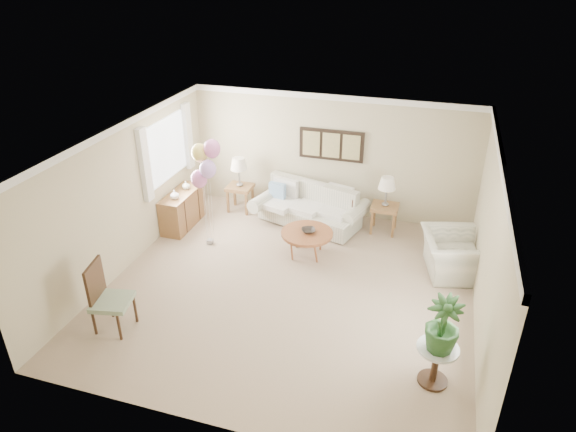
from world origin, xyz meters
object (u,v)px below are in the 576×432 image
at_px(accent_chair, 107,296).
at_px(coffee_table, 307,234).
at_px(sofa, 310,209).
at_px(armchair, 451,254).
at_px(balloon_cluster, 205,163).

bearing_deg(accent_chair, coffee_table, 51.40).
relative_size(coffee_table, accent_chair, 0.88).
bearing_deg(sofa, accent_chair, -116.24).
bearing_deg(accent_chair, armchair, 32.17).
height_order(sofa, coffee_table, sofa).
relative_size(sofa, accent_chair, 2.26).
relative_size(armchair, balloon_cluster, 0.52).
bearing_deg(balloon_cluster, coffee_table, 4.30).
distance_m(sofa, coffee_table, 1.28).
bearing_deg(armchair, coffee_table, 80.89).
xyz_separation_m(sofa, armchair, (2.84, -1.05, 0.03)).
xyz_separation_m(coffee_table, accent_chair, (-2.30, -2.88, 0.12)).
height_order(accent_chair, balloon_cluster, balloon_cluster).
height_order(sofa, balloon_cluster, balloon_cluster).
bearing_deg(balloon_cluster, armchair, 4.24).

